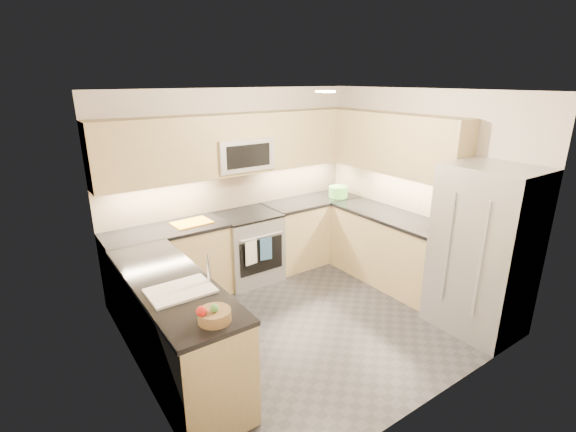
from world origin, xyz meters
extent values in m
cube|color=#242429|center=(0.00, 0.00, 0.00)|extent=(3.60, 3.20, 0.00)
cube|color=beige|center=(0.00, 0.00, 2.50)|extent=(3.60, 3.20, 0.02)
cube|color=beige|center=(0.00, 1.60, 1.25)|extent=(3.60, 0.02, 2.50)
cube|color=beige|center=(0.00, -1.60, 1.25)|extent=(3.60, 0.02, 2.50)
cube|color=beige|center=(-1.80, 0.00, 1.25)|extent=(0.02, 3.20, 2.50)
cube|color=beige|center=(1.80, 0.00, 1.25)|extent=(0.02, 3.20, 2.50)
cube|color=tan|center=(-1.09, 1.30, 0.45)|extent=(1.42, 0.60, 0.90)
cube|color=tan|center=(1.09, 1.30, 0.45)|extent=(1.42, 0.60, 0.90)
cube|color=tan|center=(1.50, 0.15, 0.45)|extent=(0.60, 1.70, 0.90)
cube|color=tan|center=(-1.50, 0.00, 0.45)|extent=(0.60, 2.00, 0.90)
cube|color=black|center=(-1.09, 1.30, 0.92)|extent=(1.42, 0.63, 0.04)
cube|color=black|center=(1.09, 1.30, 0.92)|extent=(1.42, 0.63, 0.04)
cube|color=black|center=(1.50, 0.15, 0.92)|extent=(0.63, 1.70, 0.04)
cube|color=black|center=(-1.50, 0.00, 0.92)|extent=(0.63, 2.00, 0.04)
cube|color=tan|center=(0.00, 1.43, 1.83)|extent=(3.60, 0.35, 0.75)
cube|color=tan|center=(1.62, 0.28, 1.83)|extent=(0.35, 1.95, 0.75)
cube|color=tan|center=(0.00, 1.60, 1.20)|extent=(3.60, 0.01, 0.51)
cube|color=tan|center=(1.80, 0.45, 1.20)|extent=(0.01, 2.30, 0.51)
cube|color=#A3A6AA|center=(0.00, 1.28, 0.46)|extent=(0.76, 0.65, 0.91)
cube|color=black|center=(0.00, 1.28, 0.92)|extent=(0.76, 0.65, 0.03)
cube|color=black|center=(0.00, 0.95, 0.45)|extent=(0.62, 0.02, 0.45)
cylinder|color=#B2B5BA|center=(0.00, 0.93, 0.72)|extent=(0.60, 0.02, 0.02)
cube|color=#ABAEB3|center=(0.00, 1.40, 1.70)|extent=(0.76, 0.40, 0.40)
cube|color=black|center=(0.00, 1.20, 1.70)|extent=(0.60, 0.01, 0.28)
cube|color=#A5A8AD|center=(1.45, -1.15, 0.90)|extent=(0.70, 0.90, 1.80)
cylinder|color=#B2B5BA|center=(1.08, -1.33, 0.95)|extent=(0.02, 0.02, 1.20)
cylinder|color=#B2B5BA|center=(1.08, -0.97, 0.95)|extent=(0.02, 0.02, 1.20)
cube|color=white|center=(-1.50, -0.25, 0.88)|extent=(0.52, 0.38, 0.16)
cylinder|color=silver|center=(-1.24, -0.25, 1.08)|extent=(0.03, 0.03, 0.28)
cylinder|color=#50A547|center=(1.48, 1.18, 1.02)|extent=(0.33, 0.33, 0.16)
cube|color=#C88412|center=(-0.75, 1.31, 0.95)|extent=(0.47, 0.34, 0.01)
cylinder|color=olive|center=(-1.46, -0.81, 0.98)|extent=(0.31, 0.31, 0.09)
sphere|color=red|center=(-1.56, -0.81, 1.05)|extent=(0.08, 0.08, 0.08)
sphere|color=#57AB49|center=(-1.46, -0.82, 1.05)|extent=(0.06, 0.06, 0.06)
cube|color=white|center=(-0.17, 0.91, 0.55)|extent=(0.17, 0.03, 0.32)
cube|color=#305784|center=(0.04, 0.91, 0.55)|extent=(0.16, 0.05, 0.30)
camera|label=1|loc=(-2.52, -3.27, 2.62)|focal=26.00mm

